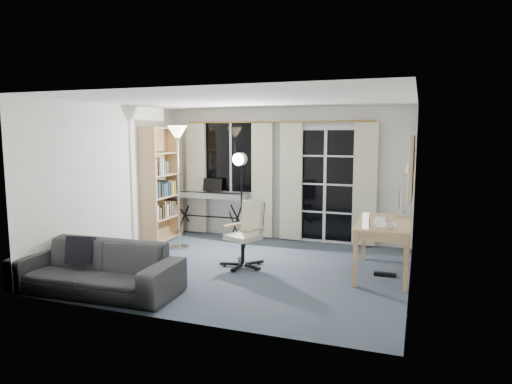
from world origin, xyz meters
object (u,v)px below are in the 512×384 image
at_px(keyboard_piano, 210,196).
at_px(monitor, 401,197).
at_px(mug, 389,224).
at_px(office_chair, 248,228).
at_px(desk, 383,228).
at_px(bookshelf, 160,187).
at_px(studio_light, 240,170).
at_px(sofa, 96,260).
at_px(torchiere_lamp, 178,150).

xyz_separation_m(keyboard_piano, monitor, (3.45, -0.86, 0.25)).
relative_size(monitor, mug, 4.40).
height_order(office_chair, desk, office_chair).
distance_m(bookshelf, keyboard_piano, 0.95).
xyz_separation_m(keyboard_piano, office_chair, (1.35, -1.56, -0.22)).
bearing_deg(studio_light, monitor, 0.40).
xyz_separation_m(office_chair, mug, (2.00, -0.25, 0.25)).
bearing_deg(bookshelf, office_chair, -26.94).
distance_m(office_chair, sofa, 2.17).
xyz_separation_m(mug, sofa, (-3.36, -1.44, -0.40)).
distance_m(keyboard_piano, sofa, 3.27).
xyz_separation_m(torchiere_lamp, mug, (3.46, -0.81, -0.86)).
bearing_deg(desk, torchiere_lamp, 172.85).
distance_m(torchiere_lamp, sofa, 2.58).
bearing_deg(monitor, mug, -97.63).
bearing_deg(keyboard_piano, sofa, -91.84).
bearing_deg(mug, torchiere_lamp, 166.79).
bearing_deg(desk, keyboard_piano, 156.31).
xyz_separation_m(desk, mug, (0.10, -0.50, 0.15)).
relative_size(desk, monitor, 2.63).
relative_size(keyboard_piano, office_chair, 1.49).
bearing_deg(monitor, office_chair, -163.34).
height_order(torchiere_lamp, mug, torchiere_lamp).
bearing_deg(mug, keyboard_piano, 151.71).
bearing_deg(bookshelf, desk, -12.03).
xyz_separation_m(monitor, sofa, (-3.46, -2.39, -0.62)).
distance_m(bookshelf, studio_light, 1.63).
height_order(torchiere_lamp, studio_light, torchiere_lamp).
distance_m(keyboard_piano, monitor, 3.56).
bearing_deg(office_chair, bookshelf, 177.97).
bearing_deg(bookshelf, torchiere_lamp, -35.96).
bearing_deg(office_chair, torchiere_lamp, -177.55).
bearing_deg(mug, studio_light, 154.00).
relative_size(torchiere_lamp, monitor, 3.86).
xyz_separation_m(bookshelf, torchiere_lamp, (0.64, -0.44, 0.69)).
bearing_deg(keyboard_piano, torchiere_lamp, -98.01).
height_order(office_chair, monitor, monitor).
bearing_deg(monitor, torchiere_lamp, -179.63).
relative_size(bookshelf, mug, 16.95).
bearing_deg(sofa, torchiere_lamp, 90.36).
distance_m(bookshelf, torchiere_lamp, 1.04).
distance_m(desk, monitor, 0.62).
distance_m(monitor, sofa, 4.25).
bearing_deg(office_chair, mug, 16.52).
bearing_deg(mug, desk, 101.31).
bearing_deg(torchiere_lamp, mug, -13.21).
xyz_separation_m(studio_light, sofa, (-0.85, -2.67, -0.92)).
relative_size(bookshelf, monitor, 3.85).
bearing_deg(studio_light, desk, -10.32).
relative_size(keyboard_piano, sofa, 0.68).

